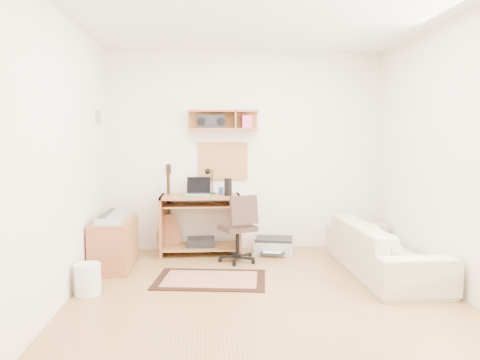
{
  "coord_description": "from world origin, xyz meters",
  "views": [
    {
      "loc": [
        -0.55,
        -4.09,
        1.45
      ],
      "look_at": [
        -0.15,
        1.05,
        1.0
      ],
      "focal_mm": 34.55,
      "sensor_mm": 36.0,
      "label": 1
    }
  ],
  "objects": [
    {
      "name": "desk",
      "position": [
        -0.6,
        1.73,
        0.38
      ],
      "size": [
        1.0,
        0.55,
        0.75
      ],
      "primitive_type": null,
      "color": "#A85D3B",
      "rests_on": "floor"
    },
    {
      "name": "back_wall",
      "position": [
        0.0,
        2.0,
        1.3
      ],
      "size": [
        3.6,
        0.01,
        2.6
      ],
      "primitive_type": "cube",
      "color": "white",
      "rests_on": "ground"
    },
    {
      "name": "floor",
      "position": [
        0.0,
        0.0,
        -0.01
      ],
      "size": [
        3.6,
        4.0,
        0.01
      ],
      "primitive_type": "cube",
      "color": "#AA7E47",
      "rests_on": "ground"
    },
    {
      "name": "waste_basket",
      "position": [
        -1.65,
        0.24,
        0.15
      ],
      "size": [
        0.25,
        0.25,
        0.29
      ],
      "primitive_type": "cylinder",
      "rotation": [
        0.0,
        0.0,
        0.01
      ],
      "color": "white",
      "rests_on": "floor"
    },
    {
      "name": "ceiling",
      "position": [
        0.0,
        0.0,
        2.6
      ],
      "size": [
        3.6,
        4.0,
        0.01
      ],
      "primitive_type": "cube",
      "color": "white",
      "rests_on": "ground"
    },
    {
      "name": "desk_lamp",
      "position": [
        -0.45,
        1.87,
        0.91
      ],
      "size": [
        0.11,
        0.11,
        0.33
      ],
      "primitive_type": null,
      "color": "black",
      "rests_on": "desk"
    },
    {
      "name": "left_wall",
      "position": [
        -1.8,
        0.0,
        1.3
      ],
      "size": [
        0.01,
        4.0,
        2.6
      ],
      "primitive_type": "cube",
      "color": "white",
      "rests_on": "ground"
    },
    {
      "name": "music_keyboard",
      "position": [
        -1.58,
        1.18,
        0.59
      ],
      "size": [
        0.25,
        0.81,
        0.07
      ],
      "primitive_type": "cube",
      "color": "#B2B5BA",
      "rests_on": "cabinet"
    },
    {
      "name": "cork_board",
      "position": [
        -0.3,
        1.98,
        1.17
      ],
      "size": [
        0.64,
        0.03,
        0.49
      ],
      "primitive_type": "cube",
      "color": "tan",
      "rests_on": "back_wall"
    },
    {
      "name": "cabinet",
      "position": [
        -1.58,
        1.18,
        0.28
      ],
      "size": [
        0.4,
        0.9,
        0.55
      ],
      "primitive_type": "cube",
      "color": "#A85D3B",
      "rests_on": "floor"
    },
    {
      "name": "guitar",
      "position": [
        -1.01,
        1.86,
        0.57
      ],
      "size": [
        0.31,
        0.2,
        1.14
      ],
      "primitive_type": null,
      "rotation": [
        0.0,
        0.0,
        0.04
      ],
      "color": "#B66438",
      "rests_on": "floor"
    },
    {
      "name": "wall_shelf",
      "position": [
        -0.3,
        1.88,
        1.7
      ],
      "size": [
        0.9,
        0.25,
        0.26
      ],
      "primitive_type": "cube",
      "color": "#A85D3B",
      "rests_on": "back_wall"
    },
    {
      "name": "boombox",
      "position": [
        -0.46,
        1.87,
        1.68
      ],
      "size": [
        0.33,
        0.15,
        0.17
      ],
      "primitive_type": "cube",
      "color": "black",
      "rests_on": "wall_shelf"
    },
    {
      "name": "laptop",
      "position": [
        -0.63,
        1.71,
        0.87
      ],
      "size": [
        0.33,
        0.33,
        0.23
      ],
      "primitive_type": null,
      "rotation": [
        0.0,
        0.0,
        -0.12
      ],
      "color": "silver",
      "rests_on": "desk"
    },
    {
      "name": "rug",
      "position": [
        -0.49,
        0.6,
        0.01
      ],
      "size": [
        1.22,
        0.9,
        0.02
      ],
      "primitive_type": "cube",
      "rotation": [
        0.0,
        0.0,
        -0.13
      ],
      "color": "#CCA889",
      "rests_on": "floor"
    },
    {
      "name": "pencil_cup",
      "position": [
        -0.33,
        1.83,
        0.79
      ],
      "size": [
        0.06,
        0.06,
        0.09
      ],
      "primitive_type": "cylinder",
      "color": "#315394",
      "rests_on": "desk"
    },
    {
      "name": "wall_photo",
      "position": [
        -1.79,
        1.5,
        1.72
      ],
      "size": [
        0.02,
        0.2,
        0.15
      ],
      "primitive_type": "cube",
      "color": "#4C8CBF",
      "rests_on": "left_wall"
    },
    {
      "name": "task_chair",
      "position": [
        -0.16,
        1.3,
        0.41
      ],
      "size": [
        0.54,
        0.54,
        0.82
      ],
      "primitive_type": null,
      "rotation": [
        0.0,
        0.0,
        0.37
      ],
      "color": "#382721",
      "rests_on": "floor"
    },
    {
      "name": "printer",
      "position": [
        0.34,
        1.7,
        0.09
      ],
      "size": [
        0.56,
        0.47,
        0.18
      ],
      "primitive_type": "cube",
      "rotation": [
        0.0,
        0.0,
        -0.22
      ],
      "color": "#A5A8AA",
      "rests_on": "floor"
    },
    {
      "name": "right_wall",
      "position": [
        1.8,
        0.0,
        1.3
      ],
      "size": [
        0.01,
        4.0,
        2.6
      ],
      "primitive_type": "cube",
      "color": "white",
      "rests_on": "ground"
    },
    {
      "name": "speaker",
      "position": [
        -0.25,
        1.68,
        0.86
      ],
      "size": [
        0.1,
        0.1,
        0.22
      ],
      "primitive_type": "cylinder",
      "color": "black",
      "rests_on": "desk"
    },
    {
      "name": "sofa",
      "position": [
        1.38,
        0.7,
        0.37
      ],
      "size": [
        0.55,
        1.9,
        0.74
      ],
      "primitive_type": "imported",
      "rotation": [
        0.0,
        0.0,
        1.57
      ],
      "color": "beige",
      "rests_on": "floor"
    }
  ]
}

